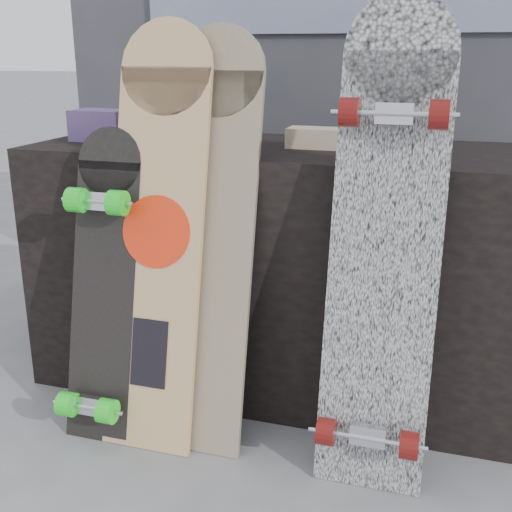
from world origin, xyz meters
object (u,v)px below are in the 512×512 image
(skateboard_dark, at_px, (102,284))
(vendor_table, at_px, (285,268))
(longboard_geisha, at_px, (158,225))
(longboard_celtic, at_px, (210,228))
(longboard_cascadia, at_px, (385,240))

(skateboard_dark, bearing_deg, vendor_table, 45.99)
(longboard_geisha, height_order, longboard_celtic, longboard_geisha)
(longboard_celtic, distance_m, skateboard_dark, 0.35)
(vendor_table, bearing_deg, longboard_cascadia, -47.78)
(longboard_geisha, relative_size, skateboard_dark, 1.33)
(vendor_table, xyz_separation_m, longboard_celtic, (-0.13, -0.34, 0.22))
(vendor_table, bearing_deg, longboard_celtic, -110.03)
(vendor_table, relative_size, skateboard_dark, 1.81)
(longboard_cascadia, bearing_deg, skateboard_dark, -176.78)
(vendor_table, bearing_deg, skateboard_dark, -134.01)
(longboard_celtic, bearing_deg, longboard_cascadia, -5.99)
(longboard_cascadia, height_order, skateboard_dark, longboard_cascadia)
(longboard_cascadia, distance_m, skateboard_dark, 0.80)
(vendor_table, xyz_separation_m, skateboard_dark, (-0.42, -0.44, 0.05))
(longboard_geisha, height_order, skateboard_dark, longboard_geisha)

